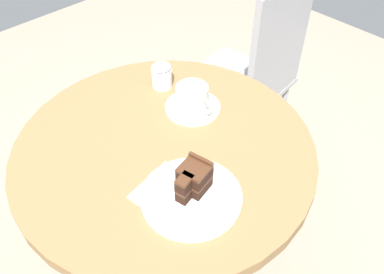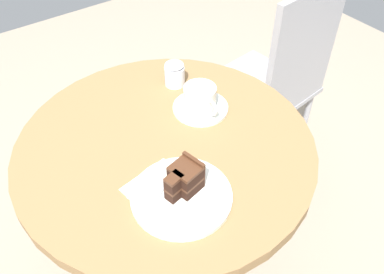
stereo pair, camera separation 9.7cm
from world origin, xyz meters
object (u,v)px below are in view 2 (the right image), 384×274
fork (170,176)px  teaspoon (198,93)px  coffee_cup (200,98)px  cake_slice (184,178)px  napkin (164,191)px  cake_plate (181,196)px  saucer (200,108)px  sugar_pot (175,74)px  cafe_chair (278,77)px

fork → teaspoon: bearing=12.0°
coffee_cup → fork: coffee_cup is taller
cake_slice → fork: (-0.05, -0.01, -0.03)m
cake_slice → napkin: (-0.03, -0.04, -0.04)m
coffee_cup → cake_slice: size_ratio=1.30×
cake_plate → fork: size_ratio=1.68×
saucer → napkin: size_ratio=0.88×
napkin → saucer: bearing=127.1°
teaspoon → cake_slice: size_ratio=1.19×
cake_plate → sugar_pot: (-0.35, 0.22, 0.03)m
cake_plate → sugar_pot: 0.42m
teaspoon → fork: (0.21, -0.24, 0.00)m
teaspoon → cake_plate: (0.27, -0.24, -0.00)m
cafe_chair → napkin: bearing=18.6°
saucer → fork: bearing=-52.0°
sugar_pot → napkin: bearing=-37.9°
cake_plate → fork: bearing=171.3°
saucer → cafe_chair: size_ratio=0.17×
coffee_cup → cake_plate: bearing=-44.6°
cake_slice → napkin: cake_slice is taller
fork → napkin: 0.04m
cake_plate → napkin: bearing=-148.4°
teaspoon → cake_plate: bearing=-128.1°
napkin → sugar_pot: sugar_pot is taller
napkin → cafe_chair: (-0.34, 0.73, -0.19)m
coffee_cup → teaspoon: coffee_cup is taller
cake_plate → fork: (-0.06, 0.01, 0.01)m
teaspoon → sugar_pot: bearing=107.4°
coffee_cup → fork: size_ratio=0.89×
cake_slice → fork: bearing=-170.6°
saucer → teaspoon: size_ratio=1.39×
cafe_chair → sugar_pot: size_ratio=12.25×
saucer → teaspoon: (-0.05, 0.03, 0.01)m
cafe_chair → saucer: bearing=11.5°
cake_plate → sugar_pot: sugar_pot is taller
teaspoon → cake_slice: bearing=-127.4°
coffee_cup → cafe_chair: cafe_chair is taller
saucer → teaspoon: bearing=150.2°
cake_plate → fork: 0.06m
cake_slice → napkin: 0.06m
cafe_chair → coffee_cup: bearing=11.7°
saucer → sugar_pot: size_ratio=2.03×
fork → sugar_pot: 0.37m
teaspoon → cake_plate: size_ratio=0.49×
cake_slice → napkin: bearing=-124.2°
teaspoon → cafe_chair: (-0.11, 0.46, -0.20)m
saucer → cake_plate: size_ratio=0.67×
saucer → cafe_chair: cafe_chair is taller
napkin → cafe_chair: cafe_chair is taller
cafe_chair → sugar_pot: (0.02, -0.48, 0.23)m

